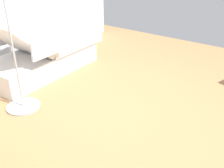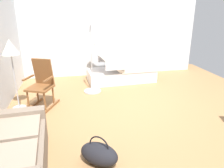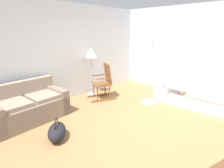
{
  "view_description": "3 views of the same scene",
  "coord_description": "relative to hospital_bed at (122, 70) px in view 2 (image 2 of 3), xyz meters",
  "views": [
    {
      "loc": [
        -1.53,
        2.39,
        1.86
      ],
      "look_at": [
        -0.26,
        0.72,
        0.79
      ],
      "focal_mm": 41.38,
      "sensor_mm": 36.0,
      "label": 1
    },
    {
      "loc": [
        -3.98,
        1.28,
        2.03
      ],
      "look_at": [
        -0.07,
        0.5,
        0.63
      ],
      "focal_mm": 34.21,
      "sensor_mm": 36.0,
      "label": 2
    },
    {
      "loc": [
        -2.97,
        -1.84,
        1.97
      ],
      "look_at": [
        -0.23,
        0.84,
        0.83
      ],
      "focal_mm": 29.18,
      "sensor_mm": 36.0,
      "label": 3
    }
  ],
  "objects": [
    {
      "name": "ground_plane",
      "position": [
        -1.92,
        0.19,
        -0.32
      ],
      "size": [
        6.73,
        6.73,
        0.0
      ],
      "primitive_type": "plane",
      "color": "#9E7247"
    },
    {
      "name": "side_wall",
      "position": [
        0.8,
        0.19,
        1.03
      ],
      "size": [
        0.1,
        5.58,
        2.7
      ],
      "primitive_type": "cube",
      "color": "silver",
      "rests_on": "ground"
    },
    {
      "name": "hospital_bed",
      "position": [
        0.0,
        0.0,
        0.0
      ],
      "size": [
        1.09,
        2.11,
        1.21
      ],
      "color": "silver",
      "rests_on": "ground"
    },
    {
      "name": "couch",
      "position": [
        -3.51,
        2.32,
        -0.01
      ],
      "size": [
        1.65,
        0.96,
        0.85
      ],
      "color": "#7D6C5C",
      "rests_on": "ground"
    },
    {
      "name": "rocking_chair",
      "position": [
        -1.38,
        2.11,
        0.18
      ],
      "size": [
        0.89,
        0.74,
        1.05
      ],
      "color": "brown",
      "rests_on": "ground"
    },
    {
      "name": "floor_lamp",
      "position": [
        -1.42,
        2.61,
        0.91
      ],
      "size": [
        0.34,
        0.34,
        1.48
      ],
      "color": "#B2B5BA",
      "rests_on": "ground"
    },
    {
      "name": "duffel_bag",
      "position": [
        -3.47,
        1.16,
        -0.17
      ],
      "size": [
        0.6,
        0.64,
        0.43
      ],
      "color": "black",
      "rests_on": "ground"
    },
    {
      "name": "iv_pole",
      "position": [
        -0.71,
        0.95,
        -0.07
      ],
      "size": [
        0.44,
        0.44,
        1.69
      ],
      "color": "#B2B5BA",
      "rests_on": "ground"
    }
  ]
}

